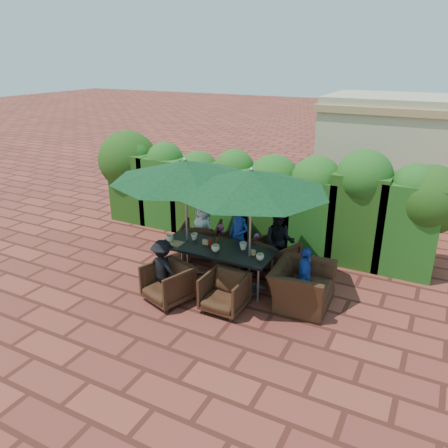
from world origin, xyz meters
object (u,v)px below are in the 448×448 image
at_px(chair_far_left, 201,237).
at_px(dining_table, 217,251).
at_px(chair_far_mid, 238,249).
at_px(chair_end_right, 302,280).
at_px(chair_far_right, 275,255).
at_px(umbrella_right, 251,181).
at_px(umbrella_left, 185,170).
at_px(chair_near_left, 168,281).
at_px(chair_near_right, 224,291).

bearing_deg(chair_far_left, dining_table, 114.72).
distance_m(chair_far_mid, chair_end_right, 1.93).
bearing_deg(chair_end_right, chair_far_left, 66.92).
relative_size(chair_far_right, chair_end_right, 0.71).
relative_size(umbrella_right, chair_far_left, 3.29).
height_order(umbrella_left, chair_far_mid, umbrella_left).
bearing_deg(chair_far_left, chair_near_left, 83.60).
bearing_deg(chair_near_right, chair_end_right, 35.32).
height_order(umbrella_right, chair_far_left, umbrella_right).
bearing_deg(chair_end_right, dining_table, 85.66).
bearing_deg(chair_far_left, umbrella_right, 129.66).
xyz_separation_m(dining_table, chair_far_mid, (0.07, 0.83, -0.28)).
distance_m(chair_near_left, chair_end_right, 2.46).
distance_m(dining_table, umbrella_right, 1.70).
distance_m(umbrella_left, chair_far_mid, 2.13).
height_order(umbrella_right, chair_far_mid, umbrella_right).
xyz_separation_m(umbrella_left, chair_far_left, (-0.19, 0.89, -1.78)).
xyz_separation_m(dining_table, umbrella_right, (0.73, -0.05, 1.54)).
height_order(chair_far_right, chair_near_left, chair_far_right).
bearing_deg(dining_table, umbrella_left, 175.77).
bearing_deg(chair_far_mid, chair_far_left, 5.28).
distance_m(umbrella_left, chair_near_right, 2.44).
height_order(chair_far_left, chair_far_mid, chair_far_left).
relative_size(chair_far_right, chair_near_right, 1.09).
height_order(umbrella_left, chair_near_right, umbrella_left).
distance_m(umbrella_left, chair_far_right, 2.55).
bearing_deg(umbrella_right, umbrella_left, 175.91).
bearing_deg(chair_far_left, chair_near_right, 111.19).
xyz_separation_m(chair_far_right, chair_near_right, (-0.28, -1.73, -0.03)).
relative_size(umbrella_left, chair_near_right, 3.84).
xyz_separation_m(chair_far_mid, chair_far_right, (0.83, 0.04, 0.01)).
bearing_deg(chair_far_left, chair_far_right, 158.78).
relative_size(umbrella_right, chair_far_mid, 3.57).
height_order(chair_far_mid, chair_far_right, chair_far_right).
bearing_deg(umbrella_right, chair_near_right, -98.14).
distance_m(chair_far_left, chair_end_right, 2.87).
distance_m(umbrella_right, chair_end_right, 2.00).
relative_size(chair_far_left, chair_far_right, 1.05).
bearing_deg(chair_near_left, chair_far_left, 121.11).
xyz_separation_m(dining_table, umbrella_left, (-0.71, 0.05, 1.54)).
bearing_deg(umbrella_left, umbrella_right, -4.09).
distance_m(dining_table, chair_near_left, 1.19).
bearing_deg(chair_far_mid, chair_near_left, 86.55).
distance_m(chair_far_mid, chair_near_right, 1.78).
bearing_deg(chair_near_left, umbrella_left, 121.46).
xyz_separation_m(umbrella_right, chair_near_right, (-0.12, -0.81, -1.84)).
bearing_deg(chair_far_right, chair_far_left, 18.11).
height_order(umbrella_left, chair_near_left, umbrella_left).
bearing_deg(chair_near_right, chair_far_right, 81.58).
xyz_separation_m(umbrella_left, chair_far_right, (1.61, 0.82, -1.80)).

